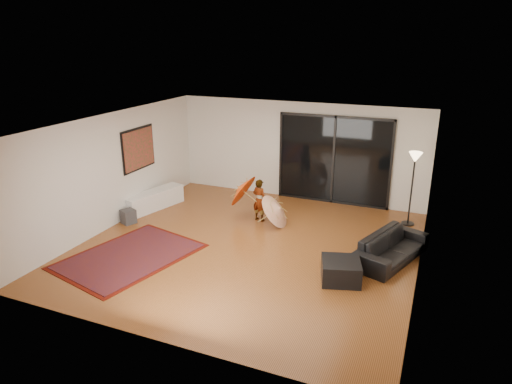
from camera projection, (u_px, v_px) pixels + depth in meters
The scene contains 17 objects.
floor at pixel (249, 247), 9.97m from camera, with size 7.00×7.00×0.00m, color #9A572A.
ceiling at pixel (248, 124), 9.09m from camera, with size 7.00×7.00×0.00m, color white.
wall_back at pixel (299, 151), 12.58m from camera, with size 7.00×7.00×0.00m, color silver.
wall_front at pixel (150, 261), 6.47m from camera, with size 7.00×7.00×0.00m, color silver.
wall_left at pixel (113, 170), 10.79m from camera, with size 7.00×7.00×0.00m, color silver.
wall_right at pixel (425, 212), 8.26m from camera, with size 7.00×7.00×0.00m, color silver.
sliding_door at pixel (334, 160), 12.24m from camera, with size 3.06×0.07×2.40m.
painting at pixel (139, 149), 11.56m from camera, with size 0.04×1.28×1.08m.
media_console at pixel (154, 200), 12.09m from camera, with size 0.44×1.75×0.49m, color white.
speaker at pixel (128, 217), 11.17m from camera, with size 0.30×0.30×0.35m, color #424244.
persian_rug at pixel (130, 256), 9.52m from camera, with size 2.57×3.15×0.02m.
sofa at pixel (392, 247), 9.29m from camera, with size 1.94×0.76×0.57m, color black.
ottoman at pixel (341, 271), 8.54m from camera, with size 0.71×0.71×0.41m, color black.
floor_lamp at pixel (414, 168), 10.70m from camera, with size 0.31×0.31×1.81m.
child at pixel (259, 200), 11.23m from camera, with size 0.39×0.25×1.06m, color #999999.
parasol_orange at pixel (238, 190), 11.32m from camera, with size 0.64×0.92×0.91m.
parasol_white at pixel (280, 206), 10.89m from camera, with size 0.70×0.89×0.96m.
Camera 1 is at (3.61, -8.28, 4.38)m, focal length 32.00 mm.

